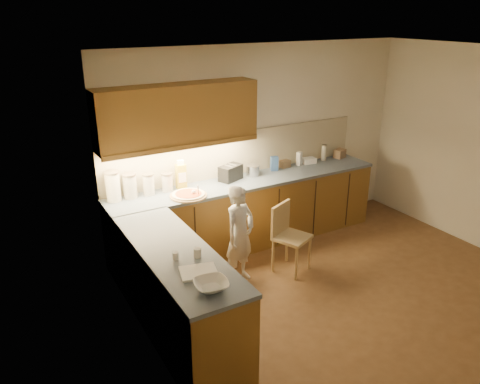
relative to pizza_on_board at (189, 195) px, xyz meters
The scene contains 24 objects.
room 2.16m from the pizza_on_board, 50.18° to the right, with size 4.54×4.50×2.62m.
l_counter 0.68m from the pizza_on_board, 39.50° to the right, with size 3.77×2.62×0.92m.
backsplash 1.05m from the pizza_on_board, 24.86° to the left, with size 3.75×0.02×0.58m, color #B9AE90.
upper_cabinets 0.95m from the pizza_on_board, 85.00° to the left, with size 1.95×0.36×0.73m.
pizza_on_board is the anchor object (origin of this frame).
child 0.79m from the pizza_on_board, 61.12° to the right, with size 0.43×0.28×1.19m, color silver.
wooden_chair 1.27m from the pizza_on_board, 34.66° to the right, with size 0.50×0.50×0.84m.
mixing_bowl 2.00m from the pizza_on_board, 108.97° to the right, with size 0.27×0.27×0.07m, color white.
canister_a 0.87m from the pizza_on_board, 158.84° to the left, with size 0.18×0.18×0.36m.
canister_b 0.69m from the pizza_on_board, 153.08° to the left, with size 0.17×0.17×0.30m.
canister_c 0.50m from the pizza_on_board, 143.04° to the left, with size 0.14×0.14×0.27m.
canister_d 0.34m from the pizza_on_board, 116.71° to the left, with size 0.14×0.14×0.23m.
oil_jug 0.33m from the pizza_on_board, 83.22° to the left, with size 0.13×0.10×0.36m.
toaster 0.76m from the pizza_on_board, 19.65° to the left, with size 0.35×0.28×0.20m.
steel_pot 1.09m from the pizza_on_board, 14.18° to the left, with size 0.19×0.19×0.14m.
blue_box 1.45m from the pizza_on_board, 11.76° to the left, with size 0.10×0.07×0.20m, color #315494.
card_box_a 1.66m from the pizza_on_board, 11.67° to the left, with size 0.14×0.10×0.10m, color #9A7953.
white_bottle 1.88m from the pizza_on_board, ahead, with size 0.06×0.06×0.19m, color white.
flat_pack 2.06m from the pizza_on_board, ahead, with size 0.19×0.13×0.08m, color white.
tall_jar 2.33m from the pizza_on_board, ahead, with size 0.08×0.08×0.24m.
card_box_b 2.61m from the pizza_on_board, ahead, with size 0.16×0.13×0.13m, color #987552.
dough_cloth 1.75m from the pizza_on_board, 111.35° to the right, with size 0.30×0.24×0.02m, color white.
spice_jar_a 1.50m from the pizza_on_board, 118.45° to the right, with size 0.05×0.05×0.07m, color white.
spice_jar_b 1.48m from the pizza_on_board, 110.99° to the right, with size 0.07×0.07×0.09m, color silver.
Camera 1 is at (-3.34, -3.21, 2.99)m, focal length 35.00 mm.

